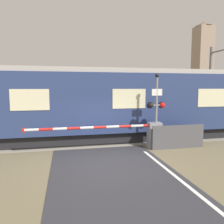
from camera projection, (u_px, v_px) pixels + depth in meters
ground_plane at (108, 163)px, 8.24m from camera, size 80.00×80.00×0.00m
track_bed at (95, 139)px, 11.82m from camera, size 36.00×3.20×0.13m
train at (122, 104)px, 11.93m from camera, size 16.51×2.83×3.78m
crossing_barrier at (144, 134)px, 10.13m from camera, size 6.15×0.44×1.20m
signal_post at (156, 106)px, 9.96m from camera, size 0.87×0.26×3.46m
catenary_pole at (210, 86)px, 15.25m from camera, size 0.20×1.90×5.61m
distant_building at (202, 63)px, 36.33m from camera, size 2.86×2.86×13.58m
roadside_fence at (178, 137)px, 10.10m from camera, size 2.56×0.06×1.10m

